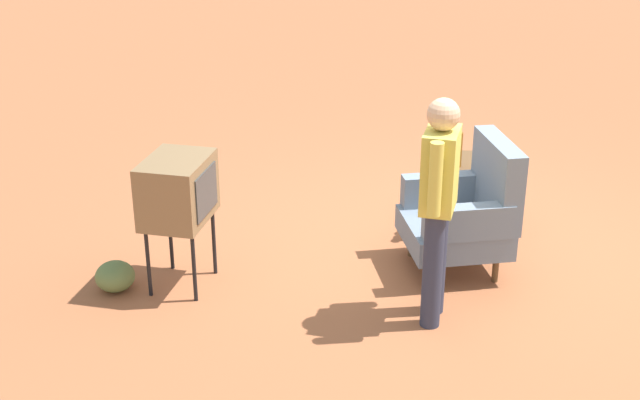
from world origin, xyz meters
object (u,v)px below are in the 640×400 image
(tv_on_stand, at_px, (178,191))
(flower_vase, at_px, (453,154))
(soda_can_blue, at_px, (482,164))
(bottle_tall_amber, at_px, (458,150))
(side_table, at_px, (468,171))
(armchair, at_px, (468,210))
(person_standing, at_px, (439,198))

(tv_on_stand, distance_m, flower_vase, 2.31)
(soda_can_blue, bearing_deg, bottle_tall_amber, -113.74)
(soda_can_blue, bearing_deg, side_table, -158.53)
(armchair, relative_size, side_table, 1.74)
(armchair, xyz_separation_m, person_standing, (0.79, -0.30, 0.44))
(bottle_tall_amber, bearing_deg, armchair, 2.79)
(armchair, relative_size, tv_on_stand, 1.03)
(tv_on_stand, height_order, person_standing, person_standing)
(person_standing, bearing_deg, soda_can_blue, 161.32)
(bottle_tall_amber, bearing_deg, flower_vase, -23.85)
(bottle_tall_amber, relative_size, soda_can_blue, 2.46)
(flower_vase, bearing_deg, person_standing, -9.34)
(armchair, xyz_separation_m, tv_on_stand, (0.40, -2.18, 0.28))
(armchair, relative_size, flower_vase, 4.00)
(soda_can_blue, relative_size, flower_vase, 0.46)
(side_table, relative_size, soda_can_blue, 4.99)
(bottle_tall_amber, height_order, soda_can_blue, bottle_tall_amber)
(armchair, distance_m, side_table, 0.78)
(flower_vase, bearing_deg, side_table, 144.12)
(soda_can_blue, bearing_deg, person_standing, -18.68)
(side_table, relative_size, tv_on_stand, 0.59)
(armchair, bearing_deg, soda_can_blue, 164.55)
(side_table, height_order, bottle_tall_amber, bottle_tall_amber)
(armchair, relative_size, person_standing, 0.65)
(bottle_tall_amber, height_order, flower_vase, bottle_tall_amber)
(armchair, height_order, bottle_tall_amber, armchair)
(side_table, height_order, flower_vase, flower_vase)
(side_table, distance_m, soda_can_blue, 0.26)
(armchair, xyz_separation_m, side_table, (-0.78, 0.08, 0.02))
(person_standing, height_order, soda_can_blue, person_standing)
(armchair, bearing_deg, tv_on_stand, -79.53)
(person_standing, distance_m, bottle_tall_amber, 1.49)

